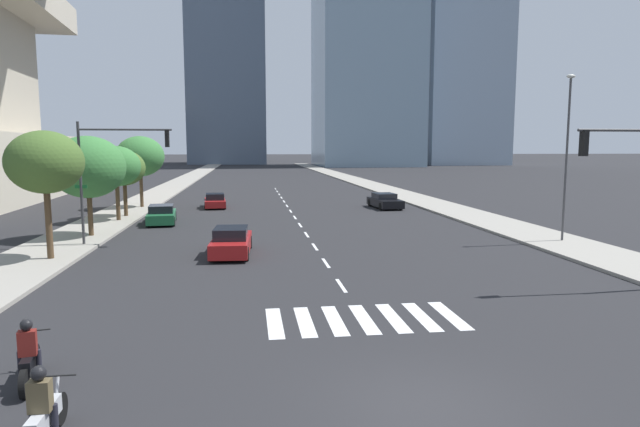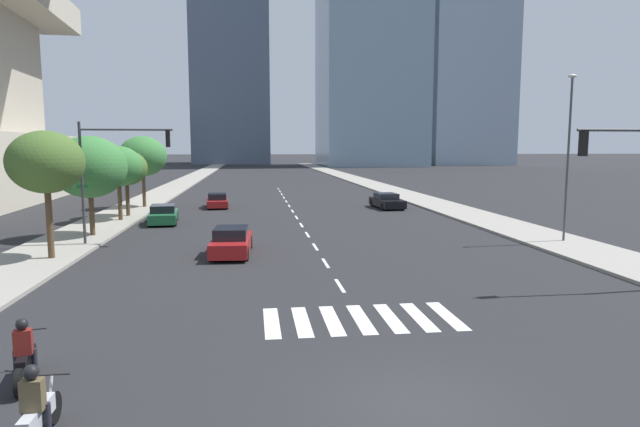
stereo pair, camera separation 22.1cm
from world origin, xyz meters
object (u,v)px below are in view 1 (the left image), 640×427
(motorcycle_trailing, at_px, (29,358))
(street_tree_third, at_px, (116,166))
(street_tree_fifth, at_px, (140,156))
(sedan_red_3, at_px, (215,201))
(motorcycle_lead, at_px, (43,414))
(street_tree_nearest, at_px, (45,163))
(street_lamp_east, at_px, (567,147))
(sedan_green_2, at_px, (162,215))
(sedan_red_0, at_px, (231,242))
(traffic_signal_far, at_px, (114,161))
(sedan_black_1, at_px, (385,201))
(street_tree_fourth, at_px, (124,168))
(street_tree_second, at_px, (88,167))

(motorcycle_trailing, bearing_deg, street_tree_third, -2.75)
(street_tree_third, bearing_deg, street_tree_fifth, 90.00)
(sedan_red_3, bearing_deg, motorcycle_lead, 174.76)
(motorcycle_trailing, distance_m, street_tree_nearest, 14.59)
(street_lamp_east, xyz_separation_m, street_tree_fifth, (-25.82, 20.23, -0.77))
(motorcycle_lead, xyz_separation_m, sedan_green_2, (-2.28, 28.06, 0.01))
(sedan_red_0, bearing_deg, traffic_signal_far, 65.36)
(sedan_red_0, bearing_deg, motorcycle_trailing, 167.12)
(motorcycle_lead, distance_m, sedan_black_1, 38.41)
(street_lamp_east, xyz_separation_m, street_tree_fourth, (-25.82, 14.10, -1.52))
(motorcycle_lead, distance_m, sedan_red_3, 37.46)
(sedan_black_1, height_order, street_tree_third, street_tree_third)
(street_tree_nearest, bearing_deg, street_tree_third, 90.00)
(motorcycle_lead, xyz_separation_m, sedan_red_3, (0.75, 37.46, -0.01))
(street_tree_nearest, bearing_deg, traffic_signal_far, 60.43)
(sedan_red_3, relative_size, street_tree_nearest, 0.75)
(sedan_green_2, xyz_separation_m, street_tree_third, (-3.10, 1.19, 3.26))
(sedan_green_2, height_order, street_tree_third, street_tree_third)
(motorcycle_trailing, xyz_separation_m, sedan_red_3, (1.98, 34.77, -0.01))
(traffic_signal_far, xyz_separation_m, street_tree_second, (-2.08, 2.80, -0.43))
(motorcycle_lead, bearing_deg, street_lamp_east, -49.25)
(street_tree_third, bearing_deg, street_lamp_east, -24.49)
(sedan_green_2, height_order, traffic_signal_far, traffic_signal_far)
(motorcycle_trailing, xyz_separation_m, street_lamp_east, (21.68, 14.81, 4.59))
(motorcycle_trailing, height_order, street_lamp_east, street_lamp_east)
(motorcycle_lead, relative_size, street_tree_fifth, 0.35)
(sedan_green_2, height_order, street_lamp_east, street_lamp_east)
(street_tree_nearest, bearing_deg, motorcycle_trailing, -72.87)
(motorcycle_trailing, height_order, street_tree_fifth, street_tree_fifth)
(sedan_red_3, relative_size, street_tree_fourth, 0.90)
(sedan_red_3, distance_m, street_tree_fourth, 9.02)
(motorcycle_lead, relative_size, traffic_signal_far, 0.33)
(motorcycle_trailing, relative_size, traffic_signal_far, 0.33)
(motorcycle_trailing, relative_size, sedan_red_3, 0.48)
(sedan_red_3, bearing_deg, sedan_green_2, 158.04)
(motorcycle_lead, relative_size, sedan_green_2, 0.46)
(motorcycle_trailing, distance_m, traffic_signal_far, 17.66)
(street_lamp_east, xyz_separation_m, street_tree_second, (-25.82, 5.09, -1.12))
(sedan_red_0, height_order, street_tree_third, street_tree_third)
(sedan_green_2, distance_m, street_tree_nearest, 12.94)
(motorcycle_lead, relative_size, motorcycle_trailing, 1.01)
(sedan_red_0, height_order, street_tree_second, street_tree_second)
(street_tree_second, relative_size, street_tree_fourth, 1.18)
(sedan_black_1, distance_m, sedan_red_3, 14.57)
(motorcycle_trailing, relative_size, street_tree_second, 0.37)
(motorcycle_lead, xyz_separation_m, street_tree_fifth, (-5.37, 37.72, 3.82))
(motorcycle_trailing, distance_m, street_tree_fifth, 35.49)
(sedan_red_0, bearing_deg, street_tree_nearest, 96.58)
(street_tree_fifth, bearing_deg, street_tree_fourth, -90.00)
(sedan_green_2, bearing_deg, street_tree_fifth, 12.21)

